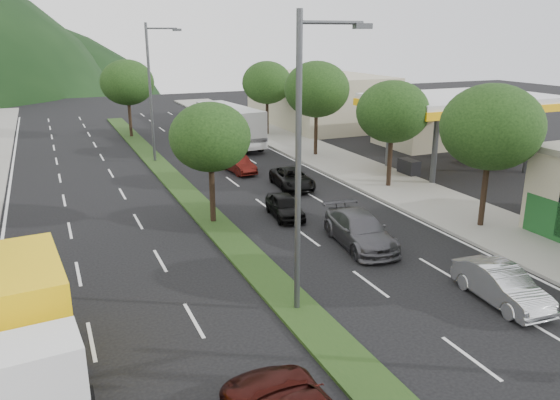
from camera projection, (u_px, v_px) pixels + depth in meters
name	position (u px, v px, depth m)	size (l,w,h in m)	color
sidewalk_right	(354.00, 168.00, 38.76)	(5.00, 90.00, 0.15)	gray
median	(170.00, 176.00, 36.61)	(1.60, 56.00, 0.12)	#1D3814
gas_canopy	(461.00, 104.00, 37.27)	(12.20, 8.20, 5.25)	silver
bldg_right_far	(319.00, 99.00, 57.34)	(10.00, 16.00, 5.20)	#BDB796
tree_r_b	(491.00, 127.00, 25.72)	(4.80, 4.80, 6.94)	black
tree_r_c	(393.00, 112.00, 32.82)	(4.40, 4.40, 6.48)	black
tree_r_d	(317.00, 89.00, 41.45)	(5.00, 5.00, 7.17)	black
tree_r_e	(267.00, 83.00, 50.30)	(4.60, 4.60, 6.71)	black
tree_med_near	(210.00, 137.00, 26.57)	(4.00, 4.00, 6.02)	black
tree_med_far	(127.00, 82.00, 49.18)	(4.80, 4.80, 6.94)	black
streetlight_near	(304.00, 153.00, 17.55)	(2.60, 0.25, 10.00)	#47494C
streetlight_mid	(153.00, 86.00, 39.45)	(2.60, 0.25, 10.00)	#47494C
sedan_silver	(501.00, 285.00, 19.50)	(1.42, 4.08, 1.34)	#B5B8BE
car_queue_a	(285.00, 206.00, 28.59)	(1.42, 3.54, 1.21)	black
car_queue_b	(360.00, 230.00, 24.75)	(2.06, 5.06, 1.47)	#48484D
car_queue_c	(239.00, 164.00, 37.72)	(1.25, 3.59, 1.18)	#450F0B
car_queue_d	(292.00, 178.00, 34.02)	(1.99, 4.32, 1.20)	black
box_truck	(25.00, 331.00, 14.82)	(2.98, 6.75, 3.25)	silver
motorhome	(230.00, 125.00, 46.15)	(3.59, 9.08, 3.40)	#BBBBBB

